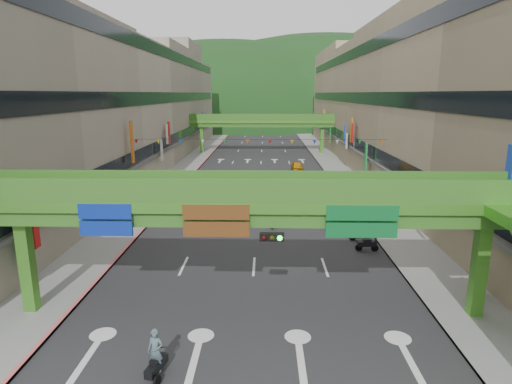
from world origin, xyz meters
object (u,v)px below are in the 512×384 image
scooter_rider_mid (273,216)px  pedestrian_red (480,284)px  overpass_near (270,218)px  scooter_rider_near (156,356)px  car_yellow (297,166)px  car_silver (215,178)px

scooter_rider_mid → pedestrian_red: (10.87, -12.29, -0.18)m
overpass_near → pedestrian_red: bearing=13.1°
scooter_rider_near → car_yellow: size_ratio=0.56×
scooter_rider_mid → car_silver: scooter_rider_mid is taller
car_silver → scooter_rider_near: bearing=-88.6°
pedestrian_red → car_silver: bearing=97.3°
overpass_near → scooter_rider_mid: 15.49m
scooter_rider_mid → pedestrian_red: bearing=-48.5°
car_silver → car_yellow: 14.21m
overpass_near → car_silver: 32.88m
car_yellow → pedestrian_red: pedestrian_red is taller
overpass_near → scooter_rider_mid: size_ratio=14.45×
scooter_rider_near → car_silver: (-1.95, 36.33, -0.29)m
scooter_rider_near → scooter_rider_mid: 19.87m
scooter_rider_near → car_silver: scooter_rider_near is taller
car_yellow → overpass_near: bearing=-99.7°
scooter_rider_near → car_silver: 36.38m
scooter_rider_near → pedestrian_red: (15.66, 7.00, -0.17)m
scooter_rider_mid → car_silver: bearing=111.6°
scooter_rider_near → scooter_rider_mid: (4.79, 19.28, 0.02)m
overpass_near → scooter_rider_mid: bearing=88.5°
scooter_rider_mid → overpass_near: bearing=-91.5°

